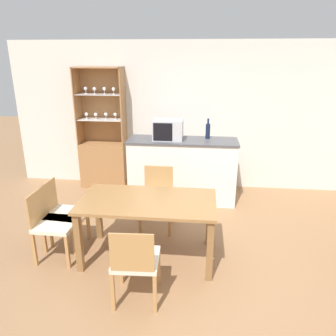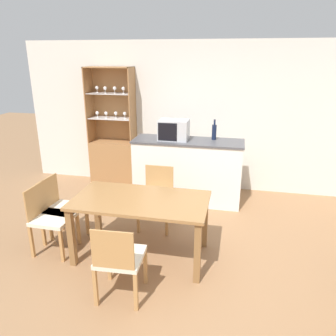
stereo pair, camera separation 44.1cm
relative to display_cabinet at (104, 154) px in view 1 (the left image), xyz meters
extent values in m
plane|color=#936B47|center=(1.75, -2.43, -0.59)|extent=(18.00, 18.00, 0.00)
cube|color=silver|center=(1.75, 0.20, 0.68)|extent=(6.80, 0.06, 2.55)
cube|color=white|center=(1.46, -0.50, -0.09)|extent=(1.72, 0.55, 1.00)
cube|color=#4C4C51|center=(1.46, -0.50, 0.43)|extent=(1.75, 0.58, 0.03)
cube|color=#A37042|center=(0.00, -0.01, -0.19)|extent=(0.82, 0.37, 0.80)
cube|color=#A37042|center=(0.00, 0.16, 0.87)|extent=(0.82, 0.02, 1.31)
cube|color=#A37042|center=(-0.40, -0.01, 0.87)|extent=(0.02, 0.37, 1.31)
cube|color=#A37042|center=(0.40, -0.01, 0.87)|extent=(0.02, 0.37, 1.31)
cube|color=#A37042|center=(0.00, -0.01, 1.52)|extent=(0.82, 0.37, 0.02)
cube|color=white|center=(0.00, -0.01, 0.65)|extent=(0.78, 0.32, 0.01)
cube|color=white|center=(0.00, -0.01, 1.08)|extent=(0.78, 0.32, 0.01)
cylinder|color=white|center=(-0.25, -0.04, 0.65)|extent=(0.04, 0.04, 0.01)
cylinder|color=white|center=(-0.25, -0.04, 0.68)|extent=(0.01, 0.01, 0.06)
sphere|color=white|center=(-0.25, -0.04, 0.74)|extent=(0.06, 0.06, 0.06)
cylinder|color=white|center=(-0.25, 0.02, 1.09)|extent=(0.04, 0.04, 0.01)
cylinder|color=white|center=(-0.25, 0.02, 1.12)|extent=(0.01, 0.01, 0.06)
sphere|color=white|center=(-0.25, 0.02, 1.17)|extent=(0.06, 0.06, 0.06)
cylinder|color=white|center=(-0.08, -0.05, 0.65)|extent=(0.04, 0.04, 0.01)
cylinder|color=white|center=(-0.08, -0.05, 0.68)|extent=(0.01, 0.01, 0.06)
sphere|color=white|center=(-0.08, -0.05, 0.74)|extent=(0.06, 0.06, 0.06)
cylinder|color=white|center=(-0.08, -0.02, 1.09)|extent=(0.04, 0.04, 0.01)
cylinder|color=white|center=(-0.08, -0.02, 1.12)|extent=(0.01, 0.01, 0.06)
sphere|color=white|center=(-0.08, -0.02, 1.17)|extent=(0.06, 0.06, 0.06)
cylinder|color=white|center=(0.08, -0.01, 0.65)|extent=(0.04, 0.04, 0.01)
cylinder|color=white|center=(0.08, -0.01, 0.68)|extent=(0.01, 0.01, 0.06)
sphere|color=white|center=(0.08, -0.01, 0.74)|extent=(0.06, 0.06, 0.06)
cylinder|color=white|center=(0.08, 0.00, 1.09)|extent=(0.04, 0.04, 0.01)
cylinder|color=white|center=(0.08, 0.00, 1.12)|extent=(0.01, 0.01, 0.06)
sphere|color=white|center=(0.08, 0.00, 1.17)|extent=(0.06, 0.06, 0.06)
cylinder|color=white|center=(0.25, -0.01, 0.65)|extent=(0.04, 0.04, 0.01)
cylinder|color=white|center=(0.25, -0.01, 0.68)|extent=(0.01, 0.01, 0.06)
sphere|color=white|center=(0.25, -0.01, 0.74)|extent=(0.06, 0.06, 0.06)
cylinder|color=white|center=(0.25, -0.03, 1.09)|extent=(0.04, 0.04, 0.01)
cylinder|color=white|center=(0.25, -0.03, 1.12)|extent=(0.01, 0.01, 0.06)
sphere|color=white|center=(0.25, -0.03, 1.17)|extent=(0.06, 0.06, 0.06)
cube|color=olive|center=(1.18, -2.19, 0.13)|extent=(1.55, 0.83, 0.04)
cube|color=olive|center=(0.46, -2.54, -0.24)|extent=(0.07, 0.07, 0.71)
cube|color=olive|center=(1.90, -2.54, -0.24)|extent=(0.07, 0.07, 0.71)
cube|color=olive|center=(0.46, -1.83, -0.24)|extent=(0.07, 0.07, 0.71)
cube|color=olive|center=(1.90, -1.83, -0.24)|extent=(0.07, 0.07, 0.71)
cube|color=beige|center=(1.18, -2.89, -0.16)|extent=(0.46, 0.46, 0.05)
cube|color=#B7844C|center=(1.19, -3.10, 0.06)|extent=(0.40, 0.04, 0.38)
cube|color=#B7844C|center=(0.97, -2.71, -0.38)|extent=(0.04, 0.04, 0.41)
cube|color=#B7844C|center=(1.37, -2.68, -0.38)|extent=(0.04, 0.04, 0.41)
cube|color=#B7844C|center=(0.99, -3.10, -0.38)|extent=(0.04, 0.04, 0.41)
cube|color=#B7844C|center=(1.39, -3.08, -0.38)|extent=(0.04, 0.04, 0.41)
cube|color=beige|center=(0.12, -2.31, -0.16)|extent=(0.45, 0.45, 0.05)
cube|color=#B7844C|center=(-0.09, -2.31, 0.06)|extent=(0.03, 0.40, 0.38)
cube|color=#B7844C|center=(0.32, -2.12, -0.38)|extent=(0.04, 0.04, 0.41)
cube|color=#B7844C|center=(0.31, -2.52, -0.38)|extent=(0.04, 0.04, 0.41)
cube|color=#B7844C|center=(-0.08, -2.11, -0.38)|extent=(0.04, 0.04, 0.41)
cube|color=#B7844C|center=(-0.09, -2.51, -0.38)|extent=(0.04, 0.04, 0.41)
cube|color=beige|center=(1.18, -1.48, -0.16)|extent=(0.44, 0.44, 0.05)
cube|color=#B7844C|center=(1.18, -1.28, 0.06)|extent=(0.40, 0.02, 0.38)
cube|color=#B7844C|center=(1.38, -1.69, -0.38)|extent=(0.04, 0.04, 0.41)
cube|color=#B7844C|center=(0.98, -1.68, -0.38)|extent=(0.04, 0.04, 0.41)
cube|color=#B7844C|center=(1.38, -1.29, -0.38)|extent=(0.04, 0.04, 0.41)
cube|color=#B7844C|center=(0.98, -1.28, -0.38)|extent=(0.04, 0.04, 0.41)
cube|color=beige|center=(0.12, -2.06, -0.16)|extent=(0.47, 0.47, 0.05)
cube|color=#B7844C|center=(-0.09, -2.05, 0.06)|extent=(0.05, 0.40, 0.38)
cube|color=#B7844C|center=(0.33, -1.88, -0.38)|extent=(0.04, 0.04, 0.41)
cube|color=#B7844C|center=(0.30, -2.28, -0.38)|extent=(0.04, 0.04, 0.41)
cube|color=#B7844C|center=(-0.07, -1.85, -0.38)|extent=(0.04, 0.04, 0.41)
cube|color=#B7844C|center=(-0.10, -2.25, -0.38)|extent=(0.04, 0.04, 0.41)
cube|color=#B7BABF|center=(1.23, -0.50, 0.60)|extent=(0.46, 0.34, 0.31)
cube|color=black|center=(1.17, -0.67, 0.60)|extent=(0.30, 0.01, 0.27)
cylinder|color=#141E38|center=(1.86, -0.37, 0.56)|extent=(0.07, 0.07, 0.24)
cylinder|color=#141E38|center=(1.86, -0.37, 0.72)|extent=(0.03, 0.03, 0.09)
camera|label=1|loc=(1.78, -5.54, 1.72)|focal=35.00mm
camera|label=2|loc=(2.22, -5.47, 1.72)|focal=35.00mm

